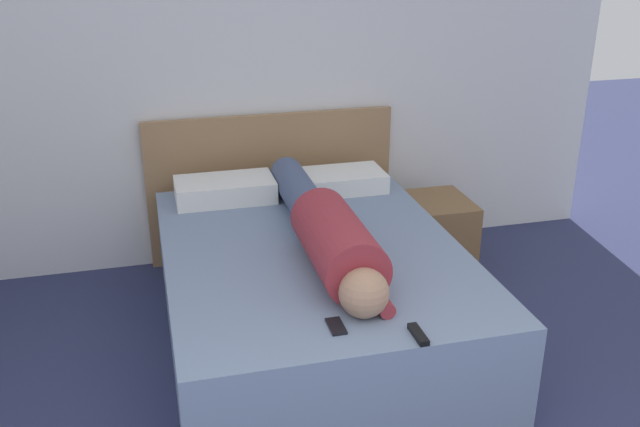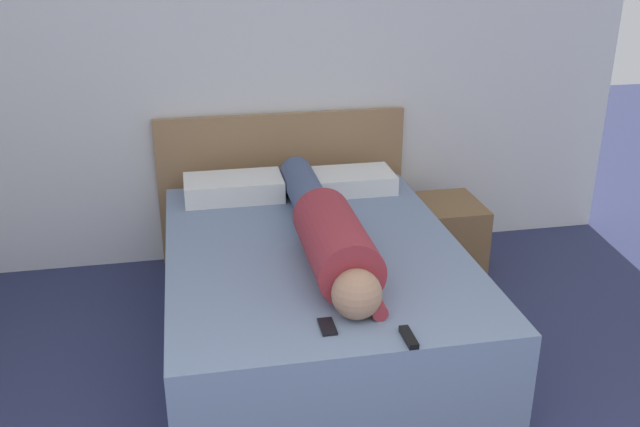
# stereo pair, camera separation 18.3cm
# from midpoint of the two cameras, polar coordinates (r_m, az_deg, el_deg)

# --- Properties ---
(wall_back) EXTENTS (5.02, 0.06, 2.60)m
(wall_back) POSITION_cam_midpoint_polar(r_m,az_deg,el_deg) (4.58, -7.79, 11.78)
(wall_back) COLOR white
(wall_back) RESTS_ON ground_plane
(bed) EXTENTS (1.51, 2.01, 0.57)m
(bed) POSITION_cam_midpoint_polar(r_m,az_deg,el_deg) (3.80, -1.95, -6.66)
(bed) COLOR #7589A8
(bed) RESTS_ON ground_plane
(headboard) EXTENTS (1.63, 0.04, 0.98)m
(headboard) POSITION_cam_midpoint_polar(r_m,az_deg,el_deg) (4.75, -5.00, 2.16)
(headboard) COLOR #A37A51
(headboard) RESTS_ON ground_plane
(nightstand) EXTENTS (0.36, 0.47, 0.48)m
(nightstand) POSITION_cam_midpoint_polar(r_m,az_deg,el_deg) (4.69, 8.38, -1.62)
(nightstand) COLOR brown
(nightstand) RESTS_ON ground_plane
(person_lying) EXTENTS (0.30, 1.72, 0.30)m
(person_lying) POSITION_cam_midpoint_polar(r_m,az_deg,el_deg) (3.54, -0.92, -1.41)
(person_lying) COLOR tan
(person_lying) RESTS_ON bed
(pillow_near_headboard) EXTENTS (0.59, 0.33, 0.13)m
(pillow_near_headboard) POSITION_cam_midpoint_polar(r_m,az_deg,el_deg) (4.31, -8.83, 1.89)
(pillow_near_headboard) COLOR white
(pillow_near_headboard) RESTS_ON bed
(pillow_second) EXTENTS (0.56, 0.33, 0.11)m
(pillow_second) POSITION_cam_midpoint_polar(r_m,az_deg,el_deg) (4.43, 0.34, 2.63)
(pillow_second) COLOR white
(pillow_second) RESTS_ON bed
(tv_remote) EXTENTS (0.04, 0.15, 0.02)m
(tv_remote) POSITION_cam_midpoint_polar(r_m,az_deg,el_deg) (2.93, 6.08, -9.62)
(tv_remote) COLOR black
(tv_remote) RESTS_ON bed
(cell_phone) EXTENTS (0.06, 0.13, 0.01)m
(cell_phone) POSITION_cam_midpoint_polar(r_m,az_deg,el_deg) (2.98, -0.49, -9.03)
(cell_phone) COLOR black
(cell_phone) RESTS_ON bed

